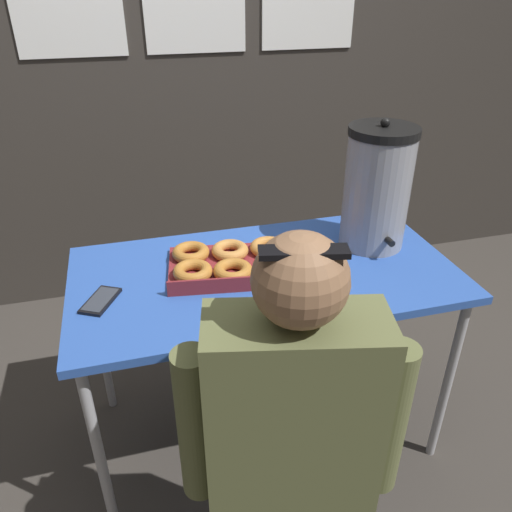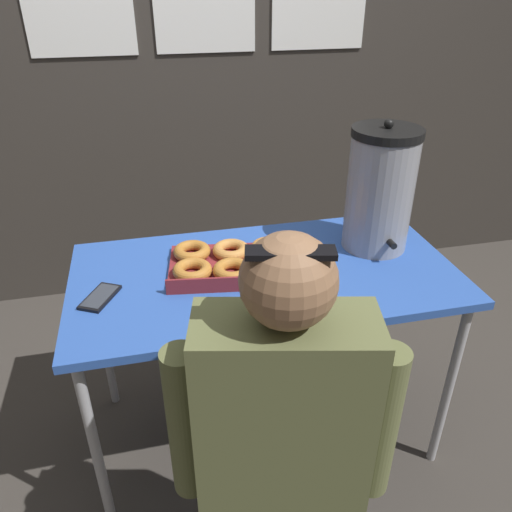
# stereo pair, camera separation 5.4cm
# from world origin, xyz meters

# --- Properties ---
(ground_plane) EXTENTS (12.00, 12.00, 0.00)m
(ground_plane) POSITION_xyz_m (0.00, 0.00, 0.00)
(ground_plane) COLOR #3D3833
(back_wall) EXTENTS (6.00, 0.11, 2.83)m
(back_wall) POSITION_xyz_m (0.00, 1.24, 1.41)
(back_wall) COLOR #38332D
(back_wall) RESTS_ON ground
(folding_table) EXTENTS (1.27, 0.66, 0.74)m
(folding_table) POSITION_xyz_m (0.00, 0.00, 0.69)
(folding_table) COLOR #2D56B2
(folding_table) RESTS_ON ground
(donut_box) EXTENTS (0.46, 0.35, 0.05)m
(donut_box) POSITION_xyz_m (-0.10, 0.04, 0.77)
(donut_box) COLOR maroon
(donut_box) RESTS_ON folding_table
(coffee_urn) EXTENTS (0.23, 0.26, 0.46)m
(coffee_urn) POSITION_xyz_m (0.43, 0.09, 0.96)
(coffee_urn) COLOR #939399
(coffee_urn) RESTS_ON folding_table
(cell_phone) EXTENTS (0.13, 0.16, 0.01)m
(cell_phone) POSITION_xyz_m (-0.53, -0.05, 0.75)
(cell_phone) COLOR black
(cell_phone) RESTS_ON folding_table
(person_seated) EXTENTS (0.52, 0.28, 1.19)m
(person_seated) POSITION_xyz_m (-0.10, -0.60, 0.57)
(person_seated) COLOR #33332D
(person_seated) RESTS_ON ground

